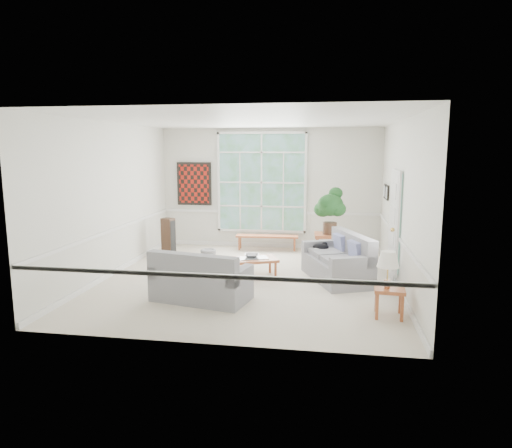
{
  "coord_description": "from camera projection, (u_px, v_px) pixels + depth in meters",
  "views": [
    {
      "loc": [
        1.47,
        -8.37,
        2.47
      ],
      "look_at": [
        0.1,
        0.2,
        1.05
      ],
      "focal_mm": 32.0,
      "sensor_mm": 36.0,
      "label": 1
    }
  ],
  "objects": [
    {
      "name": "side_table",
      "position": [
        389.0,
        302.0,
        6.79
      ],
      "size": [
        0.47,
        0.47,
        0.45
      ],
      "primitive_type": "cube",
      "rotation": [
        0.0,
        0.0,
        -0.07
      ],
      "color": "#A8542D",
      "rests_on": "floor"
    },
    {
      "name": "ceiling",
      "position": [
        249.0,
        120.0,
        8.3
      ],
      "size": [
        5.5,
        6.0,
        0.02
      ],
      "primitive_type": "cube",
      "color": "white",
      "rests_on": "ground"
    },
    {
      "name": "wall_front",
      "position": [
        207.0,
        229.0,
        5.62
      ],
      "size": [
        5.5,
        0.02,
        3.0
      ],
      "primitive_type": "cube",
      "color": "silver",
      "rests_on": "ground"
    },
    {
      "name": "floor",
      "position": [
        249.0,
        279.0,
        8.78
      ],
      "size": [
        5.5,
        6.0,
        0.01
      ],
      "primitive_type": "cube",
      "color": "beige",
      "rests_on": "ground"
    },
    {
      "name": "pewter_bowl",
      "position": [
        252.0,
        255.0,
        8.95
      ],
      "size": [
        0.38,
        0.38,
        0.08
      ],
      "primitive_type": "imported",
      "rotation": [
        0.0,
        0.0,
        0.11
      ],
      "color": "gray",
      "rests_on": "coffee_table"
    },
    {
      "name": "wall_left",
      "position": [
        112.0,
        199.0,
        8.97
      ],
      "size": [
        0.02,
        6.0,
        3.0
      ],
      "primitive_type": "cube",
      "color": "silver",
      "rests_on": "ground"
    },
    {
      "name": "coffee_table",
      "position": [
        251.0,
        268.0,
        8.92
      ],
      "size": [
        1.13,
        0.89,
        0.37
      ],
      "primitive_type": "cube",
      "rotation": [
        0.0,
        0.0,
        0.39
      ],
      "color": "#A8542D",
      "rests_on": "floor"
    },
    {
      "name": "cat",
      "position": [
        321.0,
        247.0,
        9.21
      ],
      "size": [
        0.33,
        0.23,
        0.15
      ],
      "primitive_type": "ellipsoid",
      "rotation": [
        0.0,
        0.0,
        0.02
      ],
      "color": "black",
      "rests_on": "loveseat_right"
    },
    {
      "name": "loveseat_front",
      "position": [
        201.0,
        275.0,
        7.52
      ],
      "size": [
        1.69,
        1.11,
        0.84
      ],
      "primitive_type": "cube",
      "rotation": [
        0.0,
        0.0,
        -0.21
      ],
      "color": "gray",
      "rests_on": "floor"
    },
    {
      "name": "window_bench",
      "position": [
        267.0,
        243.0,
        11.34
      ],
      "size": [
        1.55,
        0.38,
        0.36
      ],
      "primitive_type": "cube",
      "rotation": [
        0.0,
        0.0,
        0.05
      ],
      "color": "#A8542D",
      "rests_on": "floor"
    },
    {
      "name": "wall_back",
      "position": [
        270.0,
        189.0,
        11.46
      ],
      "size": [
        5.5,
        0.02,
        3.0
      ],
      "primitive_type": "cube",
      "color": "silver",
      "rests_on": "ground"
    },
    {
      "name": "wall_frame_near",
      "position": [
        387.0,
        193.0,
        9.82
      ],
      "size": [
        0.04,
        0.26,
        0.32
      ],
      "primitive_type": "cube",
      "color": "black",
      "rests_on": "wall_right"
    },
    {
      "name": "wall_right",
      "position": [
        401.0,
        205.0,
        8.11
      ],
      "size": [
        0.02,
        6.0,
        3.0
      ],
      "primitive_type": "cube",
      "color": "silver",
      "rests_on": "ground"
    },
    {
      "name": "wall_art",
      "position": [
        194.0,
        184.0,
        11.7
      ],
      "size": [
        0.9,
        0.06,
        1.1
      ],
      "primitive_type": "cube",
      "color": "#5B130C",
      "rests_on": "wall_back"
    },
    {
      "name": "door_sidelight",
      "position": [
        398.0,
        224.0,
        8.15
      ],
      "size": [
        0.08,
        0.26,
        1.9
      ],
      "primitive_type": "cube",
      "color": "white",
      "rests_on": "wall_right"
    },
    {
      "name": "loveseat_right",
      "position": [
        337.0,
        257.0,
        8.68
      ],
      "size": [
        1.41,
        1.85,
        0.89
      ],
      "primitive_type": "cube",
      "rotation": [
        0.0,
        0.0,
        0.38
      ],
      "color": "gray",
      "rests_on": "floor"
    },
    {
      "name": "window_back",
      "position": [
        262.0,
        183.0,
        11.43
      ],
      "size": [
        2.3,
        0.08,
        2.4
      ],
      "primitive_type": "cube",
      "color": "white",
      "rests_on": "wall_back"
    },
    {
      "name": "wall_frame_far",
      "position": [
        385.0,
        191.0,
        10.21
      ],
      "size": [
        0.04,
        0.26,
        0.32
      ],
      "primitive_type": "cube",
      "color": "black",
      "rests_on": "wall_right"
    },
    {
      "name": "houseplant",
      "position": [
        330.0,
        211.0,
        10.07
      ],
      "size": [
        0.62,
        0.62,
        1.06
      ],
      "primitive_type": null,
      "rotation": [
        0.0,
        0.0,
        0.0
      ],
      "color": "#1C491E",
      "rests_on": "end_table"
    },
    {
      "name": "end_table",
      "position": [
        328.0,
        247.0,
        10.25
      ],
      "size": [
        0.64,
        0.64,
        0.61
      ],
      "primitive_type": "cube",
      "rotation": [
        0.0,
        0.0,
        0.06
      ],
      "color": "#A8542D",
      "rests_on": "floor"
    },
    {
      "name": "pet_bed",
      "position": [
        208.0,
        252.0,
        10.89
      ],
      "size": [
        0.41,
        0.41,
        0.11
      ],
      "primitive_type": "cylinder",
      "rotation": [
        0.0,
        0.0,
        0.07
      ],
      "color": "slate",
      "rests_on": "floor"
    },
    {
      "name": "entry_door",
      "position": [
        393.0,
        224.0,
        8.78
      ],
      "size": [
        0.08,
        0.9,
        2.1
      ],
      "primitive_type": "cube",
      "color": "white",
      "rests_on": "floor"
    },
    {
      "name": "floor_speaker",
      "position": [
        168.0,
        237.0,
        10.75
      ],
      "size": [
        0.33,
        0.29,
        0.88
      ],
      "primitive_type": "cube",
      "rotation": [
        0.0,
        0.0,
        -0.34
      ],
      "color": "#3D271B",
      "rests_on": "floor"
    },
    {
      "name": "table_lamp",
      "position": [
        388.0,
        270.0,
        6.68
      ],
      "size": [
        0.41,
        0.41,
        0.56
      ],
      "primitive_type": null,
      "rotation": [
        0.0,
        0.0,
        -0.33
      ],
      "color": "silver",
      "rests_on": "side_table"
    }
  ]
}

